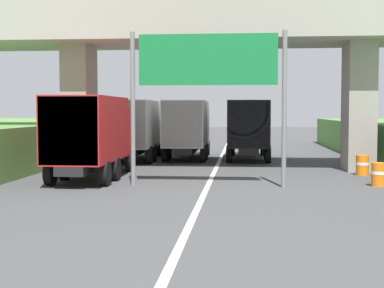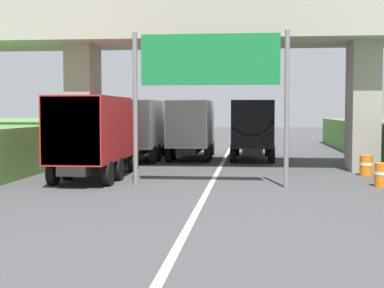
{
  "view_description": "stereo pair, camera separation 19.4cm",
  "coord_description": "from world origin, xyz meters",
  "px_view_note": "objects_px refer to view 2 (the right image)",
  "views": [
    {
      "loc": [
        1.32,
        1.37,
        2.87
      ],
      "look_at": [
        0.0,
        15.93,
        2.0
      ],
      "focal_mm": 52.51,
      "sensor_mm": 36.0,
      "label": 1
    },
    {
      "loc": [
        1.51,
        1.39,
        2.87
      ],
      "look_at": [
        0.0,
        15.93,
        2.0
      ],
      "focal_mm": 52.51,
      "sensor_mm": 36.0,
      "label": 2
    }
  ],
  "objects_px": {
    "truck_red": "(96,133)",
    "truck_orange": "(192,126)",
    "truck_white": "(141,127)",
    "car_silver": "(163,138)",
    "construction_barrel_5": "(366,165)",
    "construction_barrel_4": "(382,175)",
    "truck_black": "(252,127)",
    "overhead_highway_sign": "(210,71)"
  },
  "relations": [
    {
      "from": "truck_orange",
      "to": "car_silver",
      "type": "relative_size",
      "value": 1.78
    },
    {
      "from": "truck_white",
      "to": "car_silver",
      "type": "relative_size",
      "value": 1.78
    },
    {
      "from": "truck_white",
      "to": "truck_red",
      "type": "relative_size",
      "value": 1.0
    },
    {
      "from": "overhead_highway_sign",
      "to": "truck_orange",
      "type": "distance_m",
      "value": 12.54
    },
    {
      "from": "truck_black",
      "to": "truck_red",
      "type": "bearing_deg",
      "value": -123.1
    },
    {
      "from": "truck_red",
      "to": "car_silver",
      "type": "distance_m",
      "value": 17.9
    },
    {
      "from": "car_silver",
      "to": "truck_white",
      "type": "bearing_deg",
      "value": -89.31
    },
    {
      "from": "truck_white",
      "to": "truck_black",
      "type": "distance_m",
      "value": 6.53
    },
    {
      "from": "overhead_highway_sign",
      "to": "construction_barrel_5",
      "type": "bearing_deg",
      "value": 33.04
    },
    {
      "from": "truck_orange",
      "to": "construction_barrel_4",
      "type": "bearing_deg",
      "value": -53.87
    },
    {
      "from": "construction_barrel_5",
      "to": "car_silver",
      "type": "bearing_deg",
      "value": 126.43
    },
    {
      "from": "overhead_highway_sign",
      "to": "truck_red",
      "type": "height_order",
      "value": "overhead_highway_sign"
    },
    {
      "from": "overhead_highway_sign",
      "to": "construction_barrel_5",
      "type": "height_order",
      "value": "overhead_highway_sign"
    },
    {
      "from": "car_silver",
      "to": "construction_barrel_5",
      "type": "height_order",
      "value": "car_silver"
    },
    {
      "from": "truck_white",
      "to": "truck_orange",
      "type": "relative_size",
      "value": 1.0
    },
    {
      "from": "truck_black",
      "to": "truck_red",
      "type": "relative_size",
      "value": 1.0
    },
    {
      "from": "truck_red",
      "to": "construction_barrel_5",
      "type": "bearing_deg",
      "value": 11.1
    },
    {
      "from": "truck_red",
      "to": "truck_orange",
      "type": "xyz_separation_m",
      "value": [
        3.02,
        10.12,
        0.0
      ]
    },
    {
      "from": "truck_black",
      "to": "truck_orange",
      "type": "height_order",
      "value": "same"
    },
    {
      "from": "truck_red",
      "to": "construction_barrel_4",
      "type": "relative_size",
      "value": 8.11
    },
    {
      "from": "car_silver",
      "to": "construction_barrel_4",
      "type": "height_order",
      "value": "car_silver"
    },
    {
      "from": "truck_black",
      "to": "truck_white",
      "type": "bearing_deg",
      "value": -169.65
    },
    {
      "from": "truck_white",
      "to": "truck_black",
      "type": "relative_size",
      "value": 1.0
    },
    {
      "from": "construction_barrel_5",
      "to": "construction_barrel_4",
      "type": "bearing_deg",
      "value": -92.29
    },
    {
      "from": "truck_black",
      "to": "construction_barrel_4",
      "type": "bearing_deg",
      "value": -67.17
    },
    {
      "from": "truck_black",
      "to": "construction_barrel_5",
      "type": "xyz_separation_m",
      "value": [
        4.99,
        -7.83,
        -1.47
      ]
    },
    {
      "from": "overhead_highway_sign",
      "to": "truck_black",
      "type": "distance_m",
      "value": 12.48
    },
    {
      "from": "truck_orange",
      "to": "truck_red",
      "type": "bearing_deg",
      "value": -106.63
    },
    {
      "from": "construction_barrel_4",
      "to": "construction_barrel_5",
      "type": "bearing_deg",
      "value": 87.71
    },
    {
      "from": "truck_white",
      "to": "construction_barrel_4",
      "type": "distance_m",
      "value": 15.34
    },
    {
      "from": "truck_red",
      "to": "construction_barrel_5",
      "type": "relative_size",
      "value": 8.11
    },
    {
      "from": "overhead_highway_sign",
      "to": "car_silver",
      "type": "distance_m",
      "value": 20.79
    },
    {
      "from": "truck_white",
      "to": "car_silver",
      "type": "xyz_separation_m",
      "value": [
        -0.11,
        8.94,
        -1.08
      ]
    },
    {
      "from": "truck_orange",
      "to": "construction_barrel_4",
      "type": "distance_m",
      "value": 14.33
    },
    {
      "from": "construction_barrel_5",
      "to": "overhead_highway_sign",
      "type": "bearing_deg",
      "value": -146.96
    },
    {
      "from": "truck_black",
      "to": "truck_orange",
      "type": "xyz_separation_m",
      "value": [
        -3.57,
        0.02,
        0.0
      ]
    },
    {
      "from": "truck_white",
      "to": "car_silver",
      "type": "bearing_deg",
      "value": 90.69
    },
    {
      "from": "construction_barrel_5",
      "to": "truck_black",
      "type": "bearing_deg",
      "value": 122.48
    },
    {
      "from": "overhead_highway_sign",
      "to": "truck_white",
      "type": "distance_m",
      "value": 12.21
    },
    {
      "from": "construction_barrel_4",
      "to": "construction_barrel_5",
      "type": "distance_m",
      "value": 3.66
    },
    {
      "from": "truck_white",
      "to": "construction_barrel_4",
      "type": "bearing_deg",
      "value": -42.51
    },
    {
      "from": "truck_red",
      "to": "truck_orange",
      "type": "bearing_deg",
      "value": 73.37
    }
  ]
}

